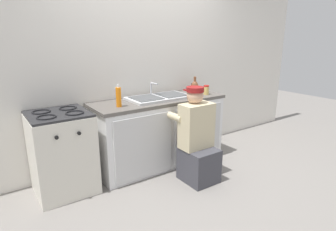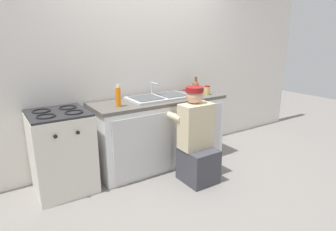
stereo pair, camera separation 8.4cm
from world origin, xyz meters
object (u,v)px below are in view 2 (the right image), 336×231
sink_double_basin (159,97)px  condiment_jar (207,90)px  vase_decorative (196,87)px  stove_range (62,151)px  plumber_person (197,143)px  spice_bottle_red (193,87)px  soap_bottle_orange (118,97)px

sink_double_basin → condiment_jar: bearing=-12.6°
vase_decorative → condiment_jar: vase_decorative is taller
stove_range → vase_decorative: (1.85, 0.02, 0.52)m
plumber_person → condiment_jar: size_ratio=8.63×
stove_range → vase_decorative: bearing=0.7°
stove_range → spice_bottle_red: (1.95, 0.20, 0.48)m
plumber_person → spice_bottle_red: size_ratio=10.52×
soap_bottle_orange → condiment_jar: soap_bottle_orange is taller
sink_double_basin → plumber_person: bearing=-80.2°
spice_bottle_red → plumber_person: bearing=-125.8°
condiment_jar → vase_decorative: bearing=110.7°
sink_double_basin → soap_bottle_orange: soap_bottle_orange is taller
soap_bottle_orange → condiment_jar: 1.27m
sink_double_basin → spice_bottle_red: sink_double_basin is taller
stove_range → condiment_jar: size_ratio=7.05×
plumber_person → soap_bottle_orange: (-0.71, 0.53, 0.53)m
sink_double_basin → vase_decorative: 0.61m
stove_range → soap_bottle_orange: size_ratio=3.61×
soap_bottle_orange → spice_bottle_red: size_ratio=2.38×
sink_double_basin → condiment_jar: sink_double_basin is taller
stove_range → plumber_person: size_ratio=0.82×
sink_double_basin → plumber_person: size_ratio=0.72×
spice_bottle_red → condiment_jar: condiment_jar is taller
plumber_person → soap_bottle_orange: size_ratio=4.42×
plumber_person → condiment_jar: (0.56, 0.49, 0.48)m
plumber_person → spice_bottle_red: (0.60, 0.83, 0.47)m
spice_bottle_red → sink_double_basin: bearing=-164.6°
soap_bottle_orange → spice_bottle_red: (1.31, 0.30, -0.06)m
condiment_jar → spice_bottle_red: bearing=83.6°
vase_decorative → spice_bottle_red: bearing=59.9°
spice_bottle_red → soap_bottle_orange: bearing=-167.3°
sink_double_basin → spice_bottle_red: (0.71, 0.20, 0.03)m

